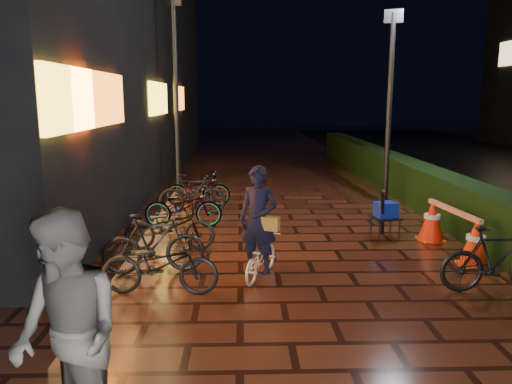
{
  "coord_description": "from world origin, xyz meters",
  "views": [
    {
      "loc": [
        -1.08,
        -5.54,
        2.62
      ],
      "look_at": [
        -0.85,
        2.5,
        1.1
      ],
      "focal_mm": 35.0,
      "sensor_mm": 36.0,
      "label": 1
    }
  ],
  "objects_px": {
    "bystander_person": "(67,337)",
    "cart_assembly": "(385,212)",
    "cyclist": "(259,237)",
    "traffic_barrier": "(452,230)"
  },
  "relations": [
    {
      "from": "bystander_person",
      "to": "cart_assembly",
      "type": "bearing_deg",
      "value": 100.94
    },
    {
      "from": "cyclist",
      "to": "traffic_barrier",
      "type": "bearing_deg",
      "value": 19.4
    },
    {
      "from": "bystander_person",
      "to": "cyclist",
      "type": "xyz_separation_m",
      "value": [
        1.51,
        3.65,
        -0.31
      ]
    },
    {
      "from": "bystander_person",
      "to": "cart_assembly",
      "type": "xyz_separation_m",
      "value": [
        3.97,
        5.77,
        -0.43
      ]
    },
    {
      "from": "bystander_person",
      "to": "traffic_barrier",
      "type": "relative_size",
      "value": 0.97
    },
    {
      "from": "bystander_person",
      "to": "cyclist",
      "type": "distance_m",
      "value": 3.97
    },
    {
      "from": "traffic_barrier",
      "to": "cyclist",
      "type": "bearing_deg",
      "value": -160.6
    },
    {
      "from": "cart_assembly",
      "to": "traffic_barrier",
      "type": "bearing_deg",
      "value": -46.23
    },
    {
      "from": "cart_assembly",
      "to": "bystander_person",
      "type": "bearing_deg",
      "value": -124.56
    },
    {
      "from": "bystander_person",
      "to": "cart_assembly",
      "type": "distance_m",
      "value": 7.02
    }
  ]
}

